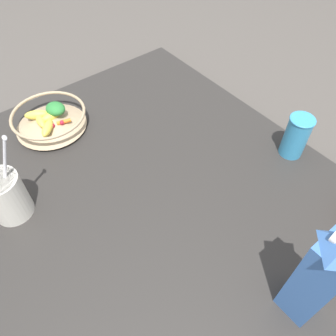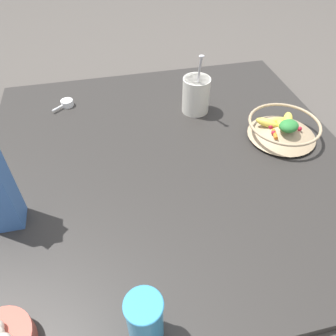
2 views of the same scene
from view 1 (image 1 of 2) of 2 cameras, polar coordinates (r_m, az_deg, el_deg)
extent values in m
plane|color=#4C4742|center=(0.96, -7.64, -6.79)|extent=(6.00, 6.00, 0.00)
cube|color=#2D2B28|center=(0.95, -7.74, -6.23)|extent=(1.19, 1.19, 0.03)
cylinder|color=tan|center=(1.19, -19.48, 6.78)|extent=(0.13, 0.13, 0.01)
cone|color=tan|center=(1.17, -19.86, 7.86)|extent=(0.23, 0.23, 0.05)
torus|color=tan|center=(1.16, -20.18, 8.78)|extent=(0.24, 0.24, 0.01)
ellipsoid|color=#EFD64C|center=(1.18, -21.86, 8.59)|extent=(0.09, 0.07, 0.03)
ellipsoid|color=#EFD64C|center=(1.12, -20.24, 6.54)|extent=(0.07, 0.08, 0.03)
ellipsoid|color=#EFD64C|center=(1.16, -19.82, 8.32)|extent=(0.06, 0.03, 0.03)
ellipsoid|color=#EFD64C|center=(1.15, -21.29, 7.58)|extent=(0.03, 0.07, 0.03)
cylinder|color=orange|center=(1.14, -17.70, 7.68)|extent=(0.05, 0.02, 0.01)
sphere|color=red|center=(1.13, -19.55, 6.97)|extent=(0.02, 0.02, 0.02)
sphere|color=red|center=(1.13, -18.09, 7.48)|extent=(0.01, 0.01, 0.01)
sphere|color=red|center=(1.21, -20.20, 9.75)|extent=(0.02, 0.02, 0.02)
ellipsoid|color=#2D7F38|center=(1.16, -19.01, 9.73)|extent=(0.07, 0.08, 0.04)
cube|color=#3D6BB2|center=(0.74, 24.37, -17.54)|extent=(0.07, 0.07, 0.26)
cylinder|color=white|center=(0.62, 27.25, -10.69)|extent=(0.03, 0.01, 0.03)
cylinder|color=silver|center=(0.95, -26.33, -4.49)|extent=(0.10, 0.10, 0.14)
cylinder|color=silver|center=(0.88, -26.52, -0.08)|extent=(0.07, 0.02, 0.18)
ellipsoid|color=silver|center=(0.82, -26.58, 4.73)|extent=(0.02, 0.02, 0.01)
cylinder|color=#3893C6|center=(1.07, 21.40, 5.15)|extent=(0.07, 0.07, 0.14)
torus|color=#3893C6|center=(1.03, 22.45, 7.81)|extent=(0.08, 0.08, 0.01)
camera|label=2|loc=(1.06, 45.18, 36.91)|focal=35.00mm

